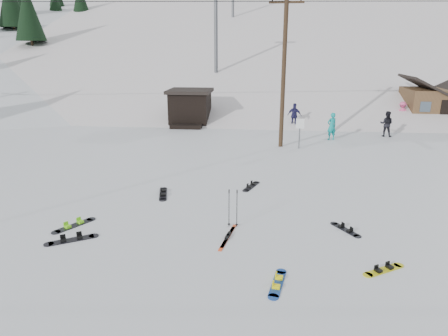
# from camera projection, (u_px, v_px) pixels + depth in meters

# --- Properties ---
(ground) EXTENTS (200.00, 200.00, 0.00)m
(ground) POSITION_uv_depth(u_px,v_px,m) (228.00, 257.00, 11.88)
(ground) COLOR silver
(ground) RESTS_ON ground
(ski_slope) EXTENTS (60.00, 85.24, 65.97)m
(ski_slope) POSITION_uv_depth(u_px,v_px,m) (258.00, 157.00, 67.72)
(ski_slope) COLOR silver
(ski_slope) RESTS_ON ground
(ridge_left) EXTENTS (47.54, 95.03, 58.38)m
(ridge_left) POSITION_uv_depth(u_px,v_px,m) (33.00, 157.00, 64.28)
(ridge_left) COLOR silver
(ridge_left) RESTS_ON ground
(treeline_left) EXTENTS (20.00, 64.00, 10.00)m
(treeline_left) POSITION_uv_depth(u_px,v_px,m) (3.00, 93.00, 53.27)
(treeline_left) COLOR black
(treeline_left) RESTS_ON ground
(treeline_crest) EXTENTS (50.00, 6.00, 10.00)m
(treeline_crest) POSITION_uv_depth(u_px,v_px,m) (262.00, 73.00, 93.71)
(treeline_crest) COLOR black
(treeline_crest) RESTS_ON ski_slope
(utility_pole) EXTENTS (2.00, 0.26, 9.00)m
(utility_pole) POSITION_uv_depth(u_px,v_px,m) (284.00, 70.00, 23.64)
(utility_pole) COLOR #3A2819
(utility_pole) RESTS_ON ground
(trail_sign) EXTENTS (0.50, 0.09, 1.85)m
(trail_sign) POSITION_uv_depth(u_px,v_px,m) (300.00, 128.00, 24.13)
(trail_sign) COLOR #595B60
(trail_sign) RESTS_ON ground
(lift_hut) EXTENTS (3.40, 4.10, 2.75)m
(lift_hut) POSITION_uv_depth(u_px,v_px,m) (190.00, 107.00, 31.90)
(lift_hut) COLOR black
(lift_hut) RESTS_ON ground
(lift_tower_near) EXTENTS (2.20, 0.36, 8.00)m
(lift_tower_near) POSITION_uv_depth(u_px,v_px,m) (216.00, 26.00, 38.53)
(lift_tower_near) COLOR #595B60
(lift_tower_near) RESTS_ON ski_slope
(cabin) EXTENTS (5.39, 4.40, 3.77)m
(cabin) POSITION_uv_depth(u_px,v_px,m) (436.00, 104.00, 32.82)
(cabin) COLOR brown
(cabin) RESTS_ON ground
(hero_snowboard) EXTENTS (0.52, 1.49, 0.11)m
(hero_snowboard) POSITION_uv_depth(u_px,v_px,m) (277.00, 283.00, 10.50)
(hero_snowboard) COLOR #17409B
(hero_snowboard) RESTS_ON ground
(hero_skis) EXTENTS (0.43, 1.92, 0.10)m
(hero_skis) POSITION_uv_depth(u_px,v_px,m) (228.00, 237.00, 13.07)
(hero_skis) COLOR red
(hero_skis) RESTS_ON ground
(ski_poles) EXTENTS (0.37, 0.10, 1.35)m
(ski_poles) POSITION_uv_depth(u_px,v_px,m) (233.00, 208.00, 13.70)
(ski_poles) COLOR black
(ski_poles) RESTS_ON ground
(board_scatter_a) EXTENTS (1.50, 1.02, 0.12)m
(board_scatter_a) POSITION_uv_depth(u_px,v_px,m) (72.00, 240.00, 12.87)
(board_scatter_a) COLOR black
(board_scatter_a) RESTS_ON ground
(board_scatter_b) EXTENTS (0.62, 1.64, 0.12)m
(board_scatter_b) POSITION_uv_depth(u_px,v_px,m) (163.00, 194.00, 16.87)
(board_scatter_b) COLOR black
(board_scatter_b) RESTS_ON ground
(board_scatter_c) EXTENTS (1.05, 1.46, 0.12)m
(board_scatter_c) POSITION_uv_depth(u_px,v_px,m) (74.00, 225.00, 13.90)
(board_scatter_c) COLOR black
(board_scatter_c) RESTS_ON ground
(board_scatter_d) EXTENTS (0.87, 1.20, 0.10)m
(board_scatter_d) POSITION_uv_depth(u_px,v_px,m) (345.00, 229.00, 13.59)
(board_scatter_d) COLOR black
(board_scatter_d) RESTS_ON ground
(board_scatter_e) EXTENTS (1.28, 0.89, 0.10)m
(board_scatter_e) POSITION_uv_depth(u_px,v_px,m) (384.00, 270.00, 11.14)
(board_scatter_e) COLOR yellow
(board_scatter_e) RESTS_ON ground
(board_scatter_f) EXTENTS (0.73, 1.45, 0.11)m
(board_scatter_f) POSITION_uv_depth(u_px,v_px,m) (251.00, 186.00, 17.80)
(board_scatter_f) COLOR black
(board_scatter_f) RESTS_ON ground
(skier_teal) EXTENTS (0.78, 0.67, 1.82)m
(skier_teal) POSITION_uv_depth(u_px,v_px,m) (332.00, 126.00, 26.54)
(skier_teal) COLOR #0E908F
(skier_teal) RESTS_ON ground
(skier_dark) EXTENTS (1.03, 0.92, 1.76)m
(skier_dark) POSITION_uv_depth(u_px,v_px,m) (386.00, 124.00, 27.54)
(skier_dark) COLOR black
(skier_dark) RESTS_ON ground
(skier_pink) EXTENTS (1.23, 0.80, 1.80)m
(skier_pink) POSITION_uv_depth(u_px,v_px,m) (402.00, 113.00, 31.98)
(skier_pink) COLOR #D94C84
(skier_pink) RESTS_ON ground
(skier_navy) EXTENTS (1.19, 0.80, 1.88)m
(skier_navy) POSITION_uv_depth(u_px,v_px,m) (294.00, 116.00, 30.48)
(skier_navy) COLOR #1F1C48
(skier_navy) RESTS_ON ground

